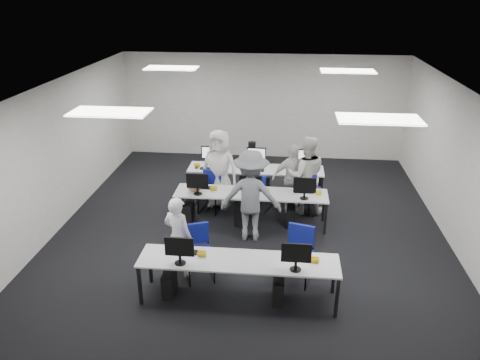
# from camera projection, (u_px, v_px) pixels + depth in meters

# --- Properties ---
(room) EXTENTS (9.00, 9.02, 3.00)m
(room) POSITION_uv_depth(u_px,v_px,m) (251.00, 162.00, 9.32)
(room) COLOR black
(room) RESTS_ON ground
(ceiling_panels) EXTENTS (5.20, 4.60, 0.02)m
(ceiling_panels) POSITION_uv_depth(u_px,v_px,m) (251.00, 88.00, 8.75)
(ceiling_panels) COLOR white
(ceiling_panels) RESTS_ON room
(desk_front) EXTENTS (3.20, 0.70, 0.73)m
(desk_front) POSITION_uv_depth(u_px,v_px,m) (238.00, 263.00, 7.44)
(desk_front) COLOR silver
(desk_front) RESTS_ON ground
(desk_mid) EXTENTS (3.20, 0.70, 0.73)m
(desk_mid) POSITION_uv_depth(u_px,v_px,m) (251.00, 195.00, 9.83)
(desk_mid) COLOR silver
(desk_mid) RESTS_ON ground
(desk_back) EXTENTS (3.20, 0.70, 0.73)m
(desk_back) POSITION_uv_depth(u_px,v_px,m) (256.00, 170.00, 11.11)
(desk_back) COLOR silver
(desk_back) RESTS_ON ground
(equipment_front) EXTENTS (2.51, 0.41, 1.19)m
(equipment_front) POSITION_uv_depth(u_px,v_px,m) (227.00, 280.00, 7.57)
(equipment_front) COLOR #0C1CA4
(equipment_front) RESTS_ON desk_front
(equipment_mid) EXTENTS (2.91, 0.41, 1.19)m
(equipment_mid) POSITION_uv_depth(u_px,v_px,m) (242.00, 209.00, 9.95)
(equipment_mid) COLOR white
(equipment_mid) RESTS_ON desk_mid
(equipment_back) EXTENTS (2.91, 0.41, 1.19)m
(equipment_back) POSITION_uv_depth(u_px,v_px,m) (263.00, 183.00, 11.23)
(equipment_back) COLOR white
(equipment_back) RESTS_ON desk_back
(chair_0) EXTENTS (0.62, 0.65, 0.96)m
(chair_0) POSITION_uv_depth(u_px,v_px,m) (199.00, 262.00, 8.15)
(chair_0) COLOR navy
(chair_0) RESTS_ON ground
(chair_1) EXTENTS (0.60, 0.63, 0.98)m
(chair_1) POSITION_uv_depth(u_px,v_px,m) (297.00, 264.00, 8.07)
(chair_1) COLOR navy
(chair_1) RESTS_ON ground
(chair_2) EXTENTS (0.51, 0.55, 0.91)m
(chair_2) POSITION_uv_depth(u_px,v_px,m) (210.00, 199.00, 10.58)
(chair_2) COLOR navy
(chair_2) RESTS_ON ground
(chair_3) EXTENTS (0.52, 0.54, 0.83)m
(chair_3) POSITION_uv_depth(u_px,v_px,m) (247.00, 200.00, 10.56)
(chair_3) COLOR navy
(chair_3) RESTS_ON ground
(chair_4) EXTENTS (0.52, 0.55, 0.83)m
(chair_4) POSITION_uv_depth(u_px,v_px,m) (298.00, 202.00, 10.46)
(chair_4) COLOR navy
(chair_4) RESTS_ON ground
(chair_5) EXTENTS (0.51, 0.54, 0.86)m
(chair_5) POSITION_uv_depth(u_px,v_px,m) (203.00, 195.00, 10.78)
(chair_5) COLOR navy
(chair_5) RESTS_ON ground
(chair_6) EXTENTS (0.57, 0.59, 0.87)m
(chair_6) POSITION_uv_depth(u_px,v_px,m) (261.00, 197.00, 10.70)
(chair_6) COLOR navy
(chair_6) RESTS_ON ground
(chair_7) EXTENTS (0.62, 0.65, 0.98)m
(chair_7) POSITION_uv_depth(u_px,v_px,m) (307.00, 198.00, 10.54)
(chair_7) COLOR navy
(chair_7) RESTS_ON ground
(handbag) EXTENTS (0.41, 0.31, 0.30)m
(handbag) POSITION_uv_depth(u_px,v_px,m) (194.00, 185.00, 9.81)
(handbag) COLOR #8B6748
(handbag) RESTS_ON desk_mid
(student_0) EXTENTS (0.64, 0.53, 1.49)m
(student_0) POSITION_uv_depth(u_px,v_px,m) (178.00, 237.00, 8.08)
(student_0) COLOR beige
(student_0) RESTS_ON ground
(student_1) EXTENTS (0.92, 0.74, 1.78)m
(student_1) POSITION_uv_depth(u_px,v_px,m) (306.00, 175.00, 10.29)
(student_1) COLOR beige
(student_1) RESTS_ON ground
(student_2) EXTENTS (1.01, 0.79, 1.81)m
(student_2) POSITION_uv_depth(u_px,v_px,m) (220.00, 169.00, 10.59)
(student_2) COLOR beige
(student_2) RESTS_ON ground
(student_3) EXTENTS (0.97, 0.55, 1.55)m
(student_3) POSITION_uv_depth(u_px,v_px,m) (292.00, 178.00, 10.40)
(student_3) COLOR beige
(student_3) RESTS_ON ground
(photographer) EXTENTS (1.21, 0.70, 1.87)m
(photographer) POSITION_uv_depth(u_px,v_px,m) (251.00, 196.00, 9.17)
(photographer) COLOR slate
(photographer) RESTS_ON ground
(dslr_camera) EXTENTS (0.14, 0.18, 0.10)m
(dslr_camera) POSITION_uv_depth(u_px,v_px,m) (252.00, 145.00, 8.95)
(dslr_camera) COLOR black
(dslr_camera) RESTS_ON photographer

